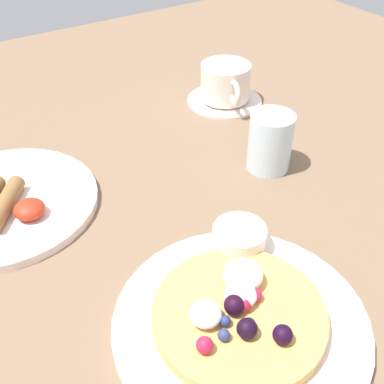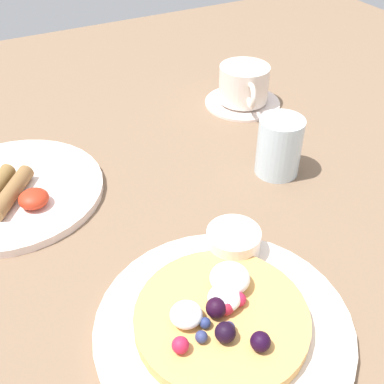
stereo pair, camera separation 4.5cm
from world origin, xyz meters
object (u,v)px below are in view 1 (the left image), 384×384
Objects in this scene: syrup_ramekin at (239,238)px; breakfast_plate at (4,203)px; water_glass at (270,142)px; coffee_saucer at (224,100)px; coffee_cup at (226,81)px; pancake_plate at (240,324)px.

syrup_ramekin reaches higher than breakfast_plate.
coffee_saucer is at bearing 70.99° from water_glass.
coffee_saucer is 1.58× the size of water_glass.
syrup_ramekin is at bearing -124.36° from coffee_cup.
syrup_ramekin is at bearing -49.95° from breakfast_plate.
breakfast_plate is 2.12× the size of coffee_cup.
coffee_saucer is at bearing 10.21° from breakfast_plate.
breakfast_plate reaches higher than coffee_saucer.
pancake_plate is at bearing -124.77° from coffee_saucer.
breakfast_plate is at bearing -169.79° from coffee_saucer.
coffee_saucer is 3.49cm from coffee_cup.
coffee_cup reaches higher than breakfast_plate.
pancake_plate reaches higher than coffee_saucer.
pancake_plate is 2.22× the size of coffee_cup.
syrup_ramekin reaches higher than coffee_saucer.
coffee_cup reaches higher than syrup_ramekin.
coffee_cup is (-0.05, -0.15, 3.49)cm from coffee_saucer.
breakfast_plate is at bearing -169.98° from coffee_cup.
pancake_plate is 33.61cm from breakfast_plate.
pancake_plate is 9.86cm from syrup_ramekin.
breakfast_plate is 35.58cm from water_glass.
coffee_cup is 1.36× the size of water_glass.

